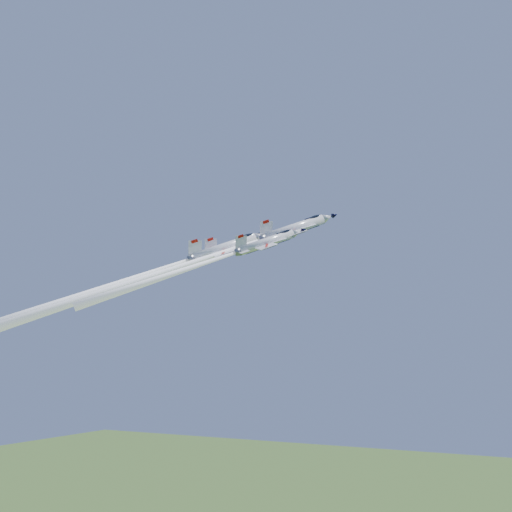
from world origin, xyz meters
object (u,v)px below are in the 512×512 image
at_px(jet_left, 151,275).
at_px(jet_right, 203,264).
at_px(jet_slot, 131,279).
at_px(jet_lead, 178,267).

bearing_deg(jet_left, jet_right, 31.16).
bearing_deg(jet_slot, jet_lead, 68.46).
bearing_deg(jet_right, jet_lead, -140.31).
bearing_deg(jet_right, jet_slot, -122.94).
relative_size(jet_right, jet_slot, 0.70).
distance_m(jet_lead, jet_left, 8.80).
relative_size(jet_lead, jet_right, 1.79).
distance_m(jet_lead, jet_slot, 8.86).
bearing_deg(jet_slot, jet_right, 57.06).
distance_m(jet_right, jet_slot, 14.06).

